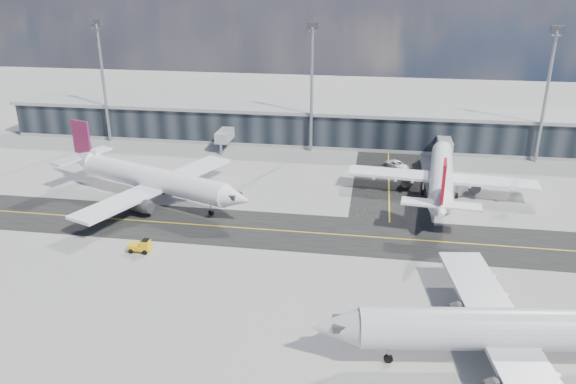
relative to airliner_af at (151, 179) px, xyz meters
name	(u,v)px	position (x,y,z in m)	size (l,w,h in m)	color
ground	(273,241)	(24.90, -13.11, -4.20)	(300.00, 300.00, 0.00)	gray
taxiway_lanes	(307,215)	(28.81, -2.37, -4.19)	(180.00, 63.00, 0.03)	black
terminal_concourse	(315,126)	(24.94, 41.82, -0.11)	(152.00, 19.80, 8.80)	black
floodlight_masts	(312,84)	(24.90, 34.89, 11.41)	(102.50, 0.70, 28.90)	gray
airliner_af	(151,179)	(0.00, 0.00, 0.00)	(41.32, 35.75, 12.72)	white
airliner_redtail	(441,176)	(52.17, 10.51, -0.19)	(35.06, 41.05, 12.15)	white
airliner_near	(525,330)	(56.30, -37.77, 0.15)	(44.45, 38.03, 13.17)	silver
baggage_tug	(142,246)	(6.17, -19.79, -3.17)	(3.34, 1.77, 2.07)	#E9AA0C
service_van	(397,165)	(44.66, 25.16, -3.40)	(2.66, 5.77, 1.60)	white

